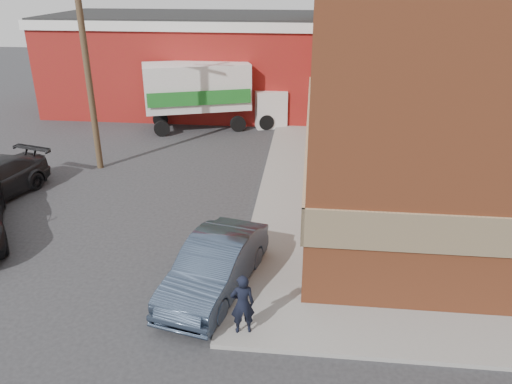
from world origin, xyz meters
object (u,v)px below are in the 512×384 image
(man, at_px, (242,304))
(sedan, at_px, (215,266))
(box_truck, at_px, (210,91))
(utility_pole, at_px, (86,57))
(brick_building, at_px, (502,66))
(warehouse, at_px, (189,62))

(man, bearing_deg, sedan, -74.19)
(box_truck, bearing_deg, utility_pole, -138.29)
(utility_pole, distance_m, man, 13.37)
(utility_pole, xyz_separation_m, sedan, (6.70, -8.50, -4.01))
(brick_building, height_order, warehouse, brick_building)
(brick_building, bearing_deg, sedan, -137.57)
(box_truck, bearing_deg, warehouse, 97.04)
(warehouse, distance_m, box_truck, 5.07)
(brick_building, distance_m, man, 13.73)
(brick_building, relative_size, box_truck, 2.46)
(utility_pole, distance_m, box_truck, 7.94)
(man, relative_size, sedan, 0.34)
(sedan, bearing_deg, box_truck, 114.38)
(sedan, bearing_deg, man, -47.88)
(brick_building, relative_size, warehouse, 1.12)
(warehouse, bearing_deg, man, -73.80)
(man, bearing_deg, brick_building, -142.41)
(warehouse, xyz_separation_m, utility_pole, (-1.50, -11.00, 1.93))
(sedan, xyz_separation_m, box_truck, (-3.02, 14.99, 1.29))
(warehouse, relative_size, man, 10.66)
(man, xyz_separation_m, sedan, (-0.97, 1.75, -0.15))
(brick_building, bearing_deg, utility_pole, 179.98)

